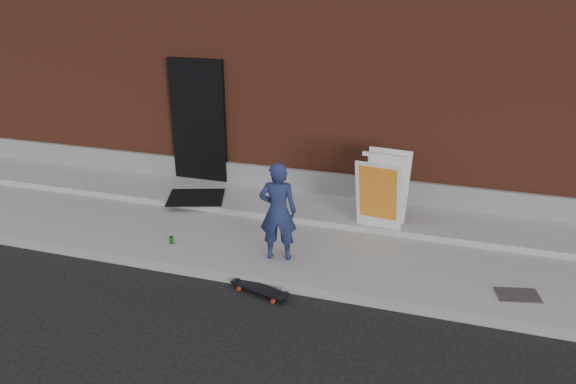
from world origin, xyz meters
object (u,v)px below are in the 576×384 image
at_px(pizza_sign, 382,190).
at_px(soda_can, 171,240).
at_px(child, 278,211).
at_px(skateboard, 260,289).

bearing_deg(pizza_sign, soda_can, -154.33).
xyz_separation_m(pizza_sign, soda_can, (-2.92, -1.40, -0.62)).
bearing_deg(soda_can, child, 2.29).
relative_size(skateboard, soda_can, 7.49).
height_order(pizza_sign, soda_can, pizza_sign).
relative_size(child, skateboard, 1.74).
distance_m(child, pizza_sign, 1.83).
distance_m(pizza_sign, soda_can, 3.30).
relative_size(pizza_sign, soda_can, 10.42).
bearing_deg(skateboard, soda_can, 157.40).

